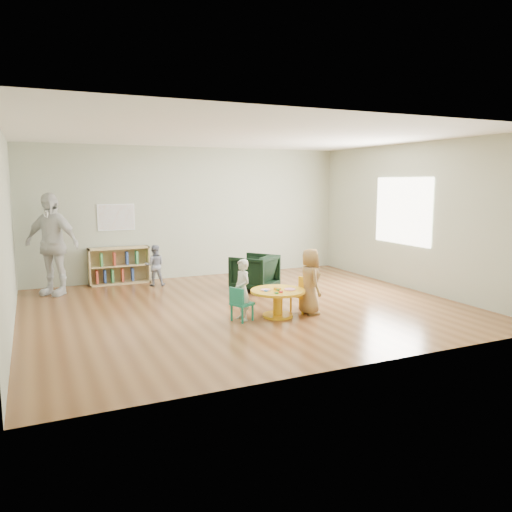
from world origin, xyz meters
The scene contains 11 objects.
room centered at (0.01, 0.00, 1.89)m, with size 7.10×7.00×2.80m.
activity_table centered at (0.21, -0.75, 0.29)m, with size 0.84×0.84×0.47m.
kid_chair_left centered at (-0.41, -0.75, 0.28)m, with size 0.37×0.37×0.52m.
kid_chair_right centered at (0.73, -0.62, 0.29)m, with size 0.38×0.38×0.54m.
bookshelf centered at (-1.61, 2.86, 0.37)m, with size 1.20×0.30×0.75m.
alphabet_poster centered at (-1.60, 2.98, 1.35)m, with size 0.74×0.01×0.54m.
armchair centered at (0.66, 1.12, 0.35)m, with size 0.74×0.76×0.69m, color black.
child_left centered at (-0.36, -0.70, 0.46)m, with size 0.34×0.22×0.93m, color silver.
child_right centered at (0.74, -0.81, 0.52)m, with size 0.51×0.33×1.04m, color #F4AC1B.
toddler centered at (-0.99, 2.34, 0.41)m, with size 0.40×0.31×0.82m, color #1B2845.
adult_caretaker centered at (-2.87, 2.33, 0.94)m, with size 1.10×0.46×1.88m, color silver.
Camera 1 is at (-3.18, -7.45, 2.07)m, focal length 35.00 mm.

